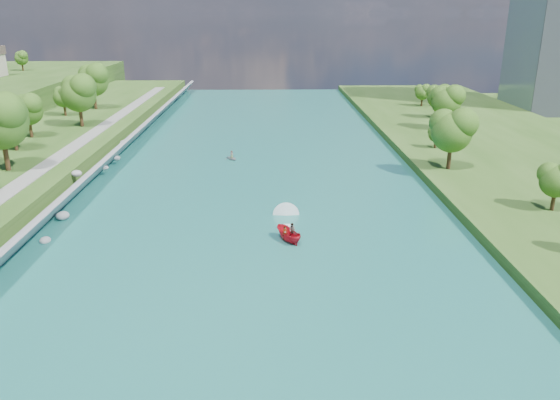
{
  "coord_description": "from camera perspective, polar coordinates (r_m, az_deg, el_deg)",
  "views": [
    {
      "loc": [
        2.39,
        -58.26,
        26.09
      ],
      "look_at": [
        3.81,
        10.52,
        2.5
      ],
      "focal_mm": 35.0,
      "sensor_mm": 36.0,
      "label": 1
    }
  ],
  "objects": [
    {
      "name": "trees_east",
      "position": [
        97.34,
        21.56,
        6.05
      ],
      "size": [
        18.5,
        137.36,
        11.91
      ],
      "color": "#244A13",
      "rests_on": "berm_east"
    },
    {
      "name": "river_water",
      "position": [
        82.51,
        -2.78,
        0.51
      ],
      "size": [
        55.0,
        240.0,
        0.1
      ],
      "primitive_type": "cube",
      "color": "#196054",
      "rests_on": "ground"
    },
    {
      "name": "raft",
      "position": [
        103.0,
        -5.06,
        4.44
      ],
      "size": [
        3.15,
        3.41,
        1.64
      ],
      "rotation": [
        0.0,
        0.0,
        0.55
      ],
      "color": "gray",
      "rests_on": "river_water"
    },
    {
      "name": "ground",
      "position": [
        63.88,
        -3.24,
        -5.21
      ],
      "size": [
        260.0,
        260.0,
        0.0
      ],
      "primitive_type": "plane",
      "color": "#2D5119",
      "rests_on": "ground"
    },
    {
      "name": "riprap_bank",
      "position": [
        85.78,
        -20.35,
        1.25
      ],
      "size": [
        4.12,
        236.0,
        4.05
      ],
      "color": "slate",
      "rests_on": "ground"
    },
    {
      "name": "riverside_path",
      "position": [
        88.6,
        -24.35,
        2.47
      ],
      "size": [
        3.0,
        200.0,
        0.1
      ],
      "primitive_type": "cube",
      "color": "gray",
      "rests_on": "berm_west"
    },
    {
      "name": "motorboat",
      "position": [
        66.77,
        0.85,
        -3.27
      ],
      "size": [
        3.68,
        19.17,
        2.07
      ],
      "rotation": [
        0.0,
        0.0,
        3.65
      ],
      "color": "red",
      "rests_on": "river_water"
    }
  ]
}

